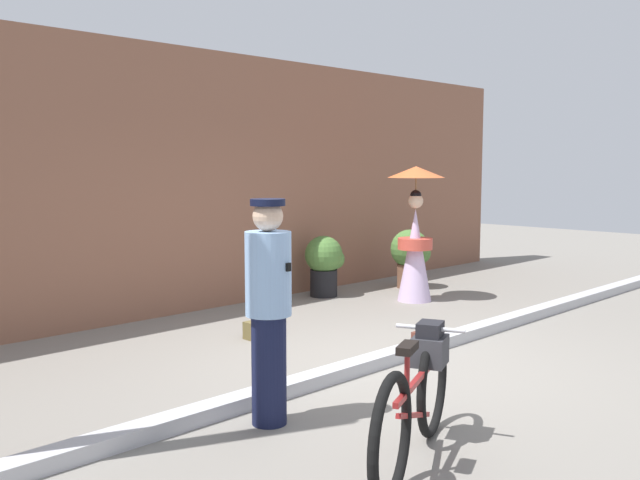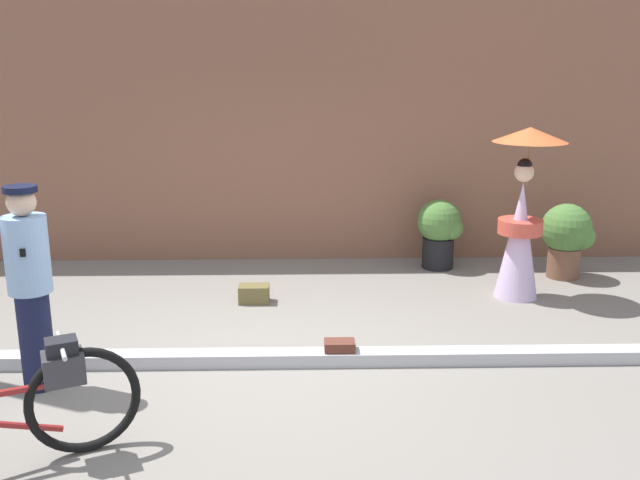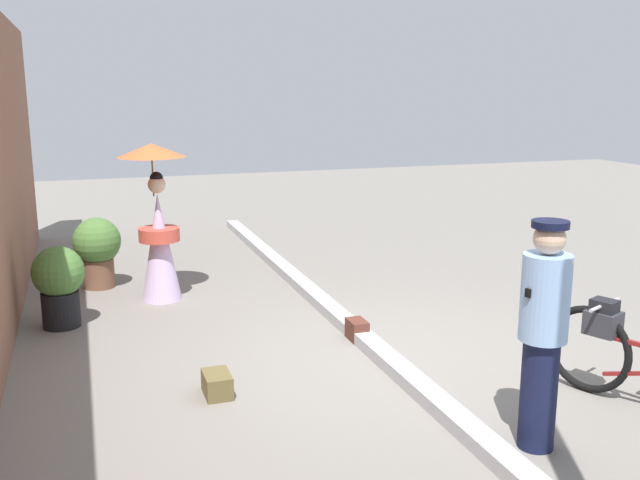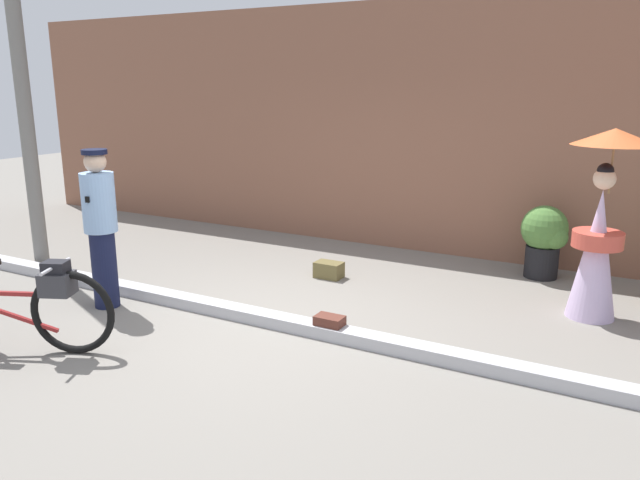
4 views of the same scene
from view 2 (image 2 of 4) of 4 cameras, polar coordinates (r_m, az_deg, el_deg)
The scene contains 10 objects.
ground_plane at distance 6.27m, azimuth -4.63°, elevation -10.09°, with size 30.00×30.00×0.00m, color gray.
building_wall at distance 9.31m, azimuth -3.65°, elevation 8.96°, with size 14.00×0.40×3.42m, color brown.
sidewalk_curb at distance 6.25m, azimuth -4.64°, elevation -9.59°, with size 14.00×0.20×0.12m, color #B2B2B7.
bicycle_near_officer at distance 5.04m, azimuth -24.15°, elevation -12.30°, with size 1.71×0.79×0.84m.
person_officer at distance 5.98m, azimuth -22.61°, elevation -3.28°, with size 0.34×0.38×1.68m.
person_with_parasol at distance 8.01m, azimuth 16.17°, elevation 2.07°, with size 0.81×0.81×1.91m.
potted_plant_by_door at distance 9.02m, azimuth 9.79°, elevation 0.85°, with size 0.57×0.55×0.89m.
potted_plant_small at distance 9.01m, azimuth 19.58°, elevation 0.35°, with size 0.62×0.60×0.92m.
backpack_on_pavement at distance 7.76m, azimuth -5.42°, elevation -4.38°, with size 0.33×0.22×0.20m.
backpack_spare at distance 6.23m, azimuth 1.61°, elevation -9.10°, with size 0.27×0.17×0.21m.
Camera 2 is at (0.36, -5.69, 2.61)m, focal length 39.17 mm.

